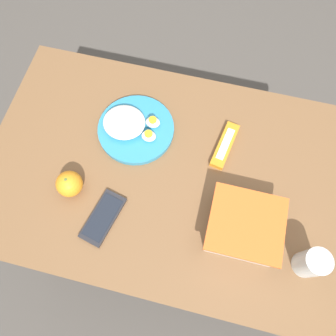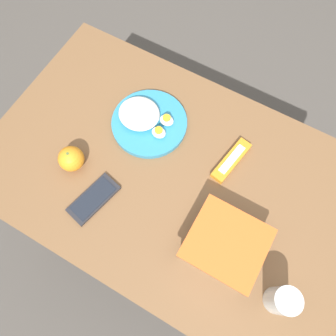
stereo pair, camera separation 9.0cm
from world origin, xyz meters
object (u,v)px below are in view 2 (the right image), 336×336
object	(u,v)px
orange_fruit	(71,159)
drinking_glass	(282,301)
rice_plate	(147,120)
food_container	(225,245)
candy_bar	(231,160)
cell_phone	(94,199)

from	to	relation	value
orange_fruit	drinking_glass	world-z (taller)	drinking_glass
rice_plate	food_container	bearing A→B (deg)	148.94
rice_plate	drinking_glass	distance (m)	0.60
food_container	candy_bar	bearing A→B (deg)	-69.33
candy_bar	cell_phone	xyz separation A→B (m)	(0.28, 0.29, -0.00)
orange_fruit	candy_bar	xyz separation A→B (m)	(-0.39, -0.23, -0.03)
candy_bar	cell_phone	distance (m)	0.40
rice_plate	cell_phone	distance (m)	0.28
drinking_glass	rice_plate	bearing A→B (deg)	-26.91
rice_plate	drinking_glass	bearing A→B (deg)	153.09
food_container	rice_plate	distance (m)	0.42
orange_fruit	rice_plate	bearing A→B (deg)	-117.74
drinking_glass	orange_fruit	bearing A→B (deg)	-4.77
orange_fruit	candy_bar	world-z (taller)	orange_fruit
candy_bar	drinking_glass	size ratio (longest dim) A/B	1.57
cell_phone	drinking_glass	size ratio (longest dim) A/B	1.62
cell_phone	drinking_glass	distance (m)	0.54
food_container	rice_plate	bearing A→B (deg)	-31.06
rice_plate	drinking_glass	size ratio (longest dim) A/B	2.31
cell_phone	food_container	bearing A→B (deg)	-170.73
food_container	cell_phone	distance (m)	0.37
food_container	orange_fruit	size ratio (longest dim) A/B	2.60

